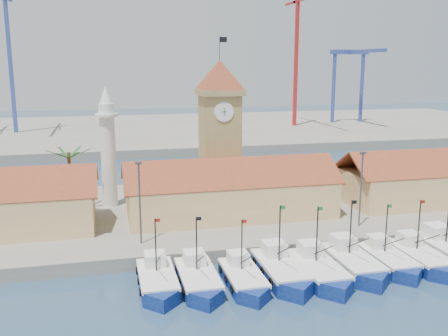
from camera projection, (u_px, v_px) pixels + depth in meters
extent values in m
plane|color=navy|center=(283.00, 293.00, 45.83)|extent=(400.00, 400.00, 0.00)
cube|color=gray|center=(223.00, 212.00, 68.54)|extent=(140.00, 32.00, 1.50)
cube|color=gray|center=(158.00, 131.00, 150.39)|extent=(240.00, 80.00, 2.00)
cube|color=#0B1558|center=(157.00, 283.00, 46.80)|extent=(3.32, 7.51, 1.71)
cube|color=#0B1558|center=(162.00, 301.00, 43.22)|extent=(3.32, 3.32, 1.71)
cube|color=silver|center=(157.00, 274.00, 46.62)|extent=(3.38, 7.71, 0.33)
cube|color=silver|center=(155.00, 259.00, 48.26)|extent=(1.99, 2.08, 1.33)
cylinder|color=black|center=(156.00, 246.00, 46.54)|extent=(0.13, 0.13, 5.31)
cube|color=#A5140F|center=(158.00, 220.00, 46.09)|extent=(0.47, 0.02, 0.33)
cube|color=#0B1558|center=(198.00, 282.00, 47.02)|extent=(3.36, 7.60, 1.73)
cube|color=#0B1558|center=(206.00, 300.00, 43.40)|extent=(3.36, 3.36, 1.73)
cube|color=silver|center=(198.00, 273.00, 46.85)|extent=(3.43, 7.81, 0.34)
cube|color=silver|center=(194.00, 258.00, 48.50)|extent=(2.02, 2.11, 1.34)
cylinder|color=black|center=(197.00, 244.00, 46.76)|extent=(0.13, 0.13, 5.37)
cube|color=black|center=(199.00, 219.00, 46.30)|extent=(0.48, 0.02, 0.34)
cube|color=#0B1558|center=(243.00, 281.00, 47.31)|extent=(3.18, 7.19, 1.64)
cube|color=#0B1558|center=(254.00, 298.00, 43.89)|extent=(3.18, 3.18, 1.64)
cube|color=silver|center=(243.00, 273.00, 47.15)|extent=(3.24, 7.39, 0.32)
cube|color=silver|center=(238.00, 258.00, 48.71)|extent=(1.91, 2.00, 1.27)
cylinder|color=black|center=(242.00, 245.00, 47.06)|extent=(0.13, 0.13, 5.09)
cube|color=#A5140F|center=(244.00, 221.00, 46.63)|extent=(0.45, 0.02, 0.32)
cube|color=#0B1558|center=(281.00, 273.00, 48.84)|extent=(3.64, 8.23, 1.87)
cube|color=#0B1558|center=(296.00, 291.00, 44.92)|extent=(3.64, 3.64, 1.87)
cube|color=silver|center=(281.00, 264.00, 48.65)|extent=(3.71, 8.46, 0.36)
cube|color=silver|center=(274.00, 249.00, 50.45)|extent=(2.18, 2.29, 1.46)
cylinder|color=black|center=(280.00, 234.00, 48.56)|extent=(0.15, 0.15, 5.82)
cube|color=#197226|center=(283.00, 207.00, 48.07)|extent=(0.52, 0.02, 0.36)
cube|color=#0B1558|center=(318.00, 273.00, 48.95)|extent=(3.55, 8.04, 1.83)
cube|color=#0B1558|center=(336.00, 291.00, 45.12)|extent=(3.55, 3.55, 1.83)
cube|color=silver|center=(318.00, 264.00, 48.76)|extent=(3.62, 8.26, 0.36)
cube|color=silver|center=(310.00, 249.00, 50.51)|extent=(2.13, 2.23, 1.42)
cylinder|color=black|center=(317.00, 235.00, 48.67)|extent=(0.14, 0.14, 5.69)
cube|color=#197226|center=(320.00, 209.00, 48.19)|extent=(0.51, 0.02, 0.36)
cube|color=#0B1558|center=(351.00, 265.00, 50.75)|extent=(3.62, 8.20, 1.86)
cube|color=#0B1558|center=(372.00, 282.00, 46.85)|extent=(3.62, 3.62, 1.86)
cube|color=silver|center=(352.00, 257.00, 50.56)|extent=(3.70, 8.43, 0.36)
cube|color=silver|center=(343.00, 242.00, 52.35)|extent=(2.17, 2.28, 1.45)
cylinder|color=black|center=(351.00, 228.00, 50.47)|extent=(0.14, 0.14, 5.80)
cube|color=black|center=(354.00, 202.00, 49.98)|extent=(0.52, 0.02, 0.36)
cube|color=#0B1558|center=(386.00, 262.00, 51.68)|extent=(3.28, 7.43, 1.69)
cube|color=#0B1558|center=(407.00, 277.00, 48.14)|extent=(3.28, 3.28, 1.69)
cube|color=silver|center=(387.00, 255.00, 51.51)|extent=(3.35, 7.63, 0.33)
cube|color=silver|center=(378.00, 242.00, 53.12)|extent=(1.97, 2.06, 1.31)
cylinder|color=black|center=(386.00, 229.00, 51.42)|extent=(0.13, 0.13, 5.25)
cube|color=#197226|center=(390.00, 206.00, 50.98)|extent=(0.47, 0.02, 0.33)
cube|color=#0B1558|center=(419.00, 260.00, 52.23)|extent=(3.43, 7.76, 1.76)
cube|color=#0B1558|center=(443.00, 275.00, 48.53)|extent=(3.43, 3.43, 1.76)
cube|color=silver|center=(420.00, 252.00, 52.05)|extent=(3.50, 7.98, 0.34)
cube|color=silver|center=(409.00, 239.00, 53.73)|extent=(2.06, 2.16, 1.37)
cylinder|color=black|center=(419.00, 226.00, 51.95)|extent=(0.14, 0.14, 5.49)
cube|color=#A5140F|center=(423.00, 202.00, 51.49)|extent=(0.49, 0.02, 0.34)
cube|color=#0B1558|center=(448.00, 254.00, 53.79)|extent=(3.79, 8.59, 1.95)
cube|color=silver|center=(437.00, 231.00, 55.45)|extent=(2.28, 2.39, 1.52)
cylinder|color=black|center=(448.00, 217.00, 53.48)|extent=(0.15, 0.15, 6.07)
cube|color=#E2C27C|center=(230.00, 198.00, 64.12)|extent=(26.00, 10.00, 4.50)
cube|color=#964126|center=(235.00, 173.00, 60.97)|extent=(27.04, 5.13, 3.21)
cube|color=#964126|center=(226.00, 166.00, 65.73)|extent=(27.04, 5.13, 3.21)
cube|color=#E2C27C|center=(447.00, 184.00, 71.38)|extent=(30.00, 10.00, 4.50)
cube|color=#964126|center=(438.00, 156.00, 73.00)|extent=(31.20, 5.13, 3.21)
cube|color=#9F8952|center=(220.00, 150.00, 68.76)|extent=(5.00, 5.00, 15.00)
cube|color=#9F8952|center=(220.00, 92.00, 67.15)|extent=(5.80, 5.80, 0.80)
pyramid|color=#964126|center=(220.00, 75.00, 66.69)|extent=(5.80, 5.80, 4.00)
cylinder|color=white|center=(224.00, 112.00, 65.21)|extent=(2.60, 0.15, 2.60)
cube|color=black|center=(224.00, 112.00, 65.14)|extent=(0.08, 0.02, 1.00)
cube|color=black|center=(224.00, 112.00, 65.14)|extent=(0.80, 0.02, 0.08)
cylinder|color=#3F3F44|center=(220.00, 48.00, 65.97)|extent=(0.10, 0.10, 3.00)
cube|color=black|center=(223.00, 40.00, 65.86)|extent=(1.00, 0.03, 0.70)
cylinder|color=silver|center=(108.00, 156.00, 67.37)|extent=(2.00, 2.00, 14.00)
cylinder|color=silver|center=(106.00, 115.00, 66.25)|extent=(3.00, 3.00, 0.40)
cone|color=silver|center=(106.00, 95.00, 65.72)|extent=(1.80, 1.80, 2.40)
cylinder|color=brown|center=(70.00, 182.00, 64.94)|extent=(0.44, 0.44, 8.00)
cube|color=#1F5A21|center=(80.00, 153.00, 64.48)|extent=(2.80, 0.35, 1.18)
cube|color=#1F5A21|center=(75.00, 152.00, 65.48)|extent=(1.71, 2.60, 1.18)
cube|color=#1F5A21|center=(64.00, 152.00, 65.16)|extent=(1.71, 2.60, 1.18)
cube|color=#1F5A21|center=(57.00, 154.00, 63.85)|extent=(2.80, 0.35, 1.18)
cube|color=#1F5A21|center=(62.00, 156.00, 62.85)|extent=(1.71, 2.60, 1.18)
cube|color=#1F5A21|center=(74.00, 155.00, 63.17)|extent=(1.71, 2.60, 1.18)
cylinder|color=#3F3F44|center=(140.00, 203.00, 53.32)|extent=(0.20, 0.20, 9.00)
cube|color=#3F3F44|center=(138.00, 163.00, 52.42)|extent=(0.70, 0.25, 0.25)
cylinder|color=#3F3F44|center=(361.00, 190.00, 59.22)|extent=(0.20, 0.20, 9.00)
cube|color=#3F3F44|center=(363.00, 153.00, 58.32)|extent=(0.70, 0.25, 0.25)
cube|color=#33459C|center=(10.00, 64.00, 135.50)|extent=(1.00, 1.00, 37.21)
cube|color=red|center=(296.00, 63.00, 151.06)|extent=(1.00, 1.00, 37.98)
cube|color=red|center=(292.00, 3.00, 152.16)|extent=(0.60, 10.00, 0.60)
cube|color=#33459C|center=(334.00, 88.00, 160.88)|extent=(0.90, 0.90, 22.00)
cube|color=#33459C|center=(362.00, 88.00, 163.15)|extent=(0.90, 0.90, 22.00)
cube|color=#33459C|center=(350.00, 52.00, 159.68)|extent=(13.00, 1.40, 1.40)
cube|color=#33459C|center=(365.00, 51.00, 150.15)|extent=(1.40, 22.00, 1.00)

